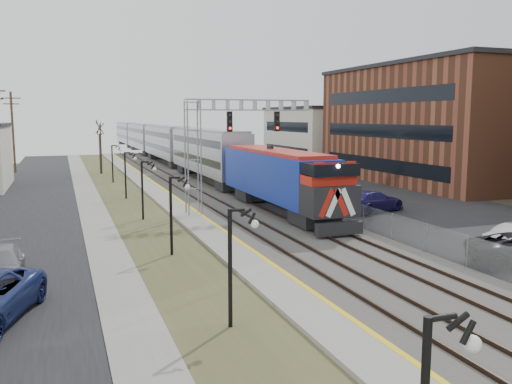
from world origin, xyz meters
name	(u,v)px	position (x,y,z in m)	size (l,w,h in m)	color
street_west	(29,210)	(-11.50, 35.00, 0.02)	(7.00, 120.00, 0.04)	black
sidewalk	(91,206)	(-7.00, 35.00, 0.04)	(2.00, 120.00, 0.08)	gray
grass_median	(131,204)	(-4.00, 35.00, 0.03)	(4.00, 120.00, 0.06)	#424B28
platform	(168,201)	(-1.00, 35.00, 0.12)	(2.00, 120.00, 0.24)	gray
ballast_bed	(227,198)	(4.00, 35.00, 0.10)	(8.00, 120.00, 0.20)	#595651
parking_lot	(352,193)	(16.00, 35.00, 0.02)	(16.00, 120.00, 0.04)	black
platform_edge	(179,199)	(-0.12, 35.00, 0.24)	(0.24, 120.00, 0.01)	gold
track_near	(204,197)	(2.00, 35.00, 0.28)	(1.58, 120.00, 0.15)	#2D2119
track_far	(244,195)	(5.50, 35.00, 0.28)	(1.58, 120.00, 0.15)	#2D2119
train	(162,143)	(5.50, 74.01, 2.94)	(3.00, 108.65, 5.33)	navy
signal_gantry	(217,136)	(1.22, 27.99, 5.59)	(9.00, 1.07, 8.15)	gray
lampposts	(170,216)	(-4.00, 18.29, 2.00)	(0.14, 62.14, 4.00)	black
fence	(273,188)	(8.20, 35.00, 0.80)	(0.04, 120.00, 1.60)	gray
buildings_east	(508,124)	(30.00, 31.18, 6.31)	(16.00, 76.00, 15.00)	gray
bare_trees	(14,170)	(-12.66, 38.91, 2.70)	(12.30, 42.30, 5.95)	#382D23
car_lot_d	(372,202)	(12.24, 25.51, 0.78)	(2.19, 5.39, 1.56)	#1C1752
car_lot_e	(375,201)	(13.00, 26.30, 0.67)	(1.58, 3.92, 1.33)	gray
car_lot_f	(314,188)	(12.08, 34.80, 0.65)	(1.37, 3.94, 1.30)	#0E4829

